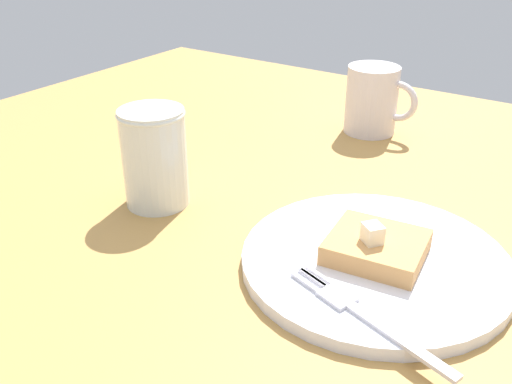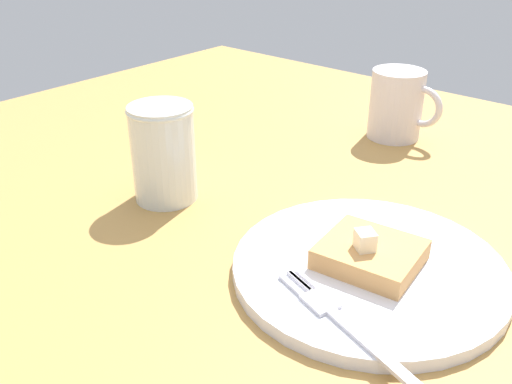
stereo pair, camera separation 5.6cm
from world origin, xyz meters
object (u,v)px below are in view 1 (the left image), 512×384
object	(u,v)px
fork	(359,312)
syrup_jar	(155,160)
coffee_mug	(373,100)
plate	(375,261)

from	to	relation	value
fork	syrup_jar	world-z (taller)	syrup_jar
fork	coffee_mug	size ratio (longest dim) A/B	1.52
plate	syrup_jar	bearing A→B (deg)	-175.80
syrup_jar	coffee_mug	world-z (taller)	syrup_jar
fork	syrup_jar	distance (cm)	28.18
fork	syrup_jar	bearing A→B (deg)	166.70
fork	syrup_jar	size ratio (longest dim) A/B	1.45
plate	coffee_mug	bearing A→B (deg)	114.77
plate	syrup_jar	size ratio (longest dim) A/B	2.26
plate	fork	xyz separation A→B (cm)	(2.21, -8.26, 0.71)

